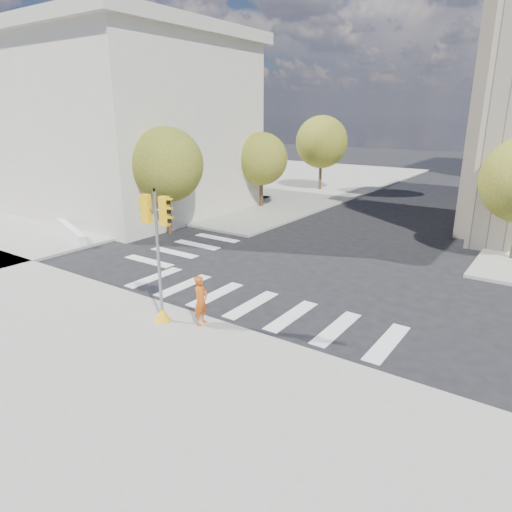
{
  "coord_description": "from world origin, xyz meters",
  "views": [
    {
      "loc": [
        9.35,
        -15.31,
        7.13
      ],
      "look_at": [
        0.24,
        -2.18,
        2.1
      ],
      "focal_mm": 32.0,
      "sensor_mm": 36.0,
      "label": 1
    }
  ],
  "objects": [
    {
      "name": "planter_wall",
      "position": [
        -15.0,
        0.15,
        0.4
      ],
      "size": [
        5.73,
        2.56,
        0.5
      ],
      "primitive_type": "cube",
      "rotation": [
        0.0,
        0.0,
        -0.37
      ],
      "color": "silver",
      "rests_on": "sidewalk_left_near"
    },
    {
      "name": "ground",
      "position": [
        0.0,
        0.0,
        0.0
      ],
      "size": [
        160.0,
        160.0,
        0.0
      ],
      "primitive_type": "plane",
      "color": "black",
      "rests_on": "ground"
    },
    {
      "name": "traffic_signal",
      "position": [
        -1.68,
        -5.18,
        2.13
      ],
      "size": [
        1.08,
        0.56,
        4.67
      ],
      "rotation": [
        0.0,
        0.0,
        0.12
      ],
      "color": "#FFB60D",
      "rests_on": "sidewalk_near"
    },
    {
      "name": "sidewalk_near",
      "position": [
        0.0,
        -11.0,
        0.07
      ],
      "size": [
        30.0,
        14.0,
        0.15
      ],
      "primitive_type": "cube",
      "color": "gray",
      "rests_on": "ground"
    },
    {
      "name": "tree_lw_far",
      "position": [
        -10.5,
        24.0,
        4.54
      ],
      "size": [
        4.8,
        4.8,
        6.95
      ],
      "color": "#382616",
      "rests_on": "ground"
    },
    {
      "name": "sidewalk_far_left",
      "position": [
        -20.0,
        26.0,
        0.07
      ],
      "size": [
        28.0,
        40.0,
        0.15
      ],
      "primitive_type": "cube",
      "color": "gray",
      "rests_on": "ground"
    },
    {
      "name": "tree_lw_near",
      "position": [
        -10.5,
        4.0,
        4.2
      ],
      "size": [
        4.4,
        4.4,
        6.41
      ],
      "color": "#382616",
      "rests_on": "ground"
    },
    {
      "name": "tree_lw_mid",
      "position": [
        -10.5,
        14.0,
        3.76
      ],
      "size": [
        4.0,
        4.0,
        5.77
      ],
      "color": "#382616",
      "rests_on": "ground"
    },
    {
      "name": "photographer",
      "position": [
        -0.37,
        -4.6,
        1.03
      ],
      "size": [
        0.51,
        0.69,
        1.75
      ],
      "primitive_type": "imported",
      "rotation": [
        0.0,
        0.0,
        1.72
      ],
      "color": "#C64E12",
      "rests_on": "sidewalk_near"
    },
    {
      "name": "classical_building",
      "position": [
        -20.0,
        8.0,
        6.44
      ],
      "size": [
        19.0,
        15.0,
        12.7
      ],
      "color": "beige",
      "rests_on": "ground"
    }
  ]
}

